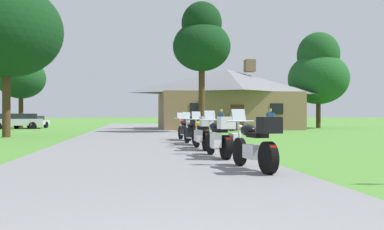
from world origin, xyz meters
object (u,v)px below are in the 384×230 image
Objects in this scene: bystander_blue_shirt_beside_signpost at (221,119)px; tree_right_of_lodge at (318,72)px; motorcycle_red_farthest_in_row at (186,129)px; tree_left_near at (6,17)px; bystander_blue_shirt_by_tree at (270,119)px; motorcycle_yellow_third_in_row at (203,133)px; bystander_olive_shirt_near_lodge at (232,119)px; motorcycle_silver_fourth_in_row at (193,131)px; parked_silver_suv_far_left at (17,120)px; parked_silver_sedan_far_left at (32,122)px; motorcycle_black_nearest_to_camera at (256,144)px; tree_left_far at (21,73)px; motorcycle_black_second_in_row at (220,138)px; tree_by_lodge_front at (202,40)px.

tree_right_of_lodge is (11.73, 9.13, 4.59)m from bystander_blue_shirt_beside_signpost.
motorcycle_red_farthest_in_row is 12.44m from tree_left_near.
tree_left_near is at bearing -148.39° from bystander_blue_shirt_by_tree.
bystander_olive_shirt_near_lodge is (5.33, 17.75, 0.32)m from motorcycle_yellow_third_in_row.
bystander_blue_shirt_beside_signpost is at bearing -142.11° from tree_right_of_lodge.
motorcycle_silver_fourth_in_row is 13.09m from bystander_blue_shirt_by_tree.
parked_silver_suv_far_left is at bearing 102.79° from tree_left_near.
tree_left_near reaches higher than bystander_blue_shirt_beside_signpost.
parked_silver_suv_far_left reaches higher than motorcycle_yellow_third_in_row.
motorcycle_silver_fourth_in_row reaches higher than parked_silver_sedan_far_left.
motorcycle_black_nearest_to_camera is at bearing -58.05° from parked_silver_sedan_far_left.
bystander_blue_shirt_beside_signpost is 3.56m from bystander_blue_shirt_by_tree.
motorcycle_red_farthest_in_row is at bearing -29.25° from tree_left_near.
tree_right_of_lodge is at bearing -79.68° from bystander_blue_shirt_beside_signpost.
motorcycle_silver_fourth_in_row is at bearing -63.46° from tree_left_far.
motorcycle_silver_fourth_in_row is at bearing 84.52° from motorcycle_black_second_in_row.
tree_by_lodge_front is at bearing -144.39° from tree_right_of_lodge.
motorcycle_yellow_third_in_row is (-0.20, 5.39, -0.01)m from motorcycle_black_nearest_to_camera.
tree_by_lodge_front is at bearing -134.10° from bystander_olive_shirt_near_lodge.
tree_right_of_lodge is 28.67m from tree_left_near.
motorcycle_black_second_in_row is at bearing -92.00° from bystander_blue_shirt_by_tree.
bystander_blue_shirt_by_tree is at bearing -24.55° from parked_silver_sedan_far_left.
tree_right_of_lodge is 2.09× the size of parked_silver_sedan_far_left.
motorcycle_yellow_third_in_row is at bearing -99.04° from motorcycle_red_farthest_in_row.
bystander_blue_shirt_beside_signpost reaches higher than parked_silver_sedan_far_left.
motorcycle_black_second_in_row and motorcycle_silver_fourth_in_row have the same top height.
bystander_blue_shirt_by_tree is 17.63m from tree_left_near.
bystander_blue_shirt_by_tree is (7.03, 16.31, 0.34)m from motorcycle_black_second_in_row.
tree_left_far is 5.77m from parked_silver_suv_far_left.
tree_left_far is (-13.31, 29.23, 4.89)m from motorcycle_yellow_third_in_row.
motorcycle_black_second_in_row is at bearing -166.78° from parked_silver_suv_far_left.
tree_left_near is 2.40× the size of parked_silver_sedan_far_left.
tree_right_of_lodge reaches higher than tree_left_far.
parked_silver_suv_far_left is 1.82m from parked_silver_sedan_far_left.
tree_left_near is (-13.32, -4.78, 5.78)m from bystander_blue_shirt_beside_signpost.
tree_left_far reaches higher than motorcycle_silver_fourth_in_row.
motorcycle_black_second_in_row is 0.19× the size of tree_left_near.
tree_right_of_lodge is (13.20, 9.45, -1.01)m from tree_by_lodge_front.
motorcycle_silver_fourth_in_row is at bearing -52.73° from parked_silver_sedan_far_left.
motorcycle_yellow_third_in_row is 15.40m from tree_left_near.
motorcycle_black_second_in_row is 2.73m from motorcycle_yellow_third_in_row.
motorcycle_yellow_third_in_row is at bearing -104.41° from bystander_olive_shirt_near_lodge.
parked_silver_sedan_far_left is at bearing -42.22° from parked_silver_suv_far_left.
bystander_blue_shirt_beside_signpost is at bearing 72.26° from motorcycle_black_second_in_row.
parked_silver_sedan_far_left is at bearing 139.16° from tree_by_lodge_front.
bystander_blue_shirt_by_tree is at bearing 10.29° from tree_left_near.
motorcycle_black_second_in_row is at bearing -93.56° from motorcycle_yellow_third_in_row.
tree_right_of_lodge is at bearing 54.66° from motorcycle_black_second_in_row.
parked_silver_sedan_far_left is (-11.99, 22.18, 0.03)m from motorcycle_red_farthest_in_row.
motorcycle_red_farthest_in_row is 10.79m from bystander_blue_shirt_by_tree.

